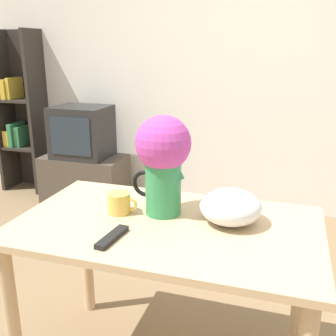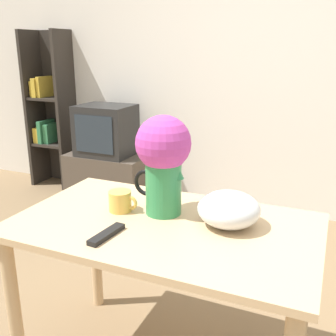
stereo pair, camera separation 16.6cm
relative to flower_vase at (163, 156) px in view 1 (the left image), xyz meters
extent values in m
cube|color=silver|center=(0.11, 2.06, 0.28)|extent=(8.00, 0.05, 2.60)
cube|color=tan|center=(0.04, -0.09, -0.27)|extent=(1.26, 0.75, 0.03)
cylinder|color=tan|center=(-0.53, -0.41, -0.66)|extent=(0.06, 0.06, 0.73)
cylinder|color=tan|center=(-0.53, 0.22, -0.66)|extent=(0.06, 0.06, 0.73)
cylinder|color=tan|center=(0.61, 0.22, -0.66)|extent=(0.06, 0.06, 0.73)
cylinder|color=#2D844C|center=(0.00, 0.00, -0.14)|extent=(0.16, 0.16, 0.23)
cone|color=#2D844C|center=(0.07, 0.00, -0.06)|extent=(0.05, 0.05, 0.06)
torus|color=black|center=(-0.08, 0.00, -0.13)|extent=(0.12, 0.02, 0.12)
sphere|color=#3D7033|center=(0.00, 0.00, 0.02)|extent=(0.18, 0.18, 0.18)
sphere|color=#B23D99|center=(0.00, 0.00, 0.06)|extent=(0.24, 0.24, 0.24)
cylinder|color=gold|center=(-0.19, -0.06, -0.21)|extent=(0.10, 0.10, 0.09)
torus|color=gold|center=(-0.13, -0.06, -0.21)|extent=(0.07, 0.01, 0.07)
ellipsoid|color=silver|center=(0.30, -0.01, -0.19)|extent=(0.26, 0.26, 0.14)
cube|color=black|center=(-0.11, -0.30, -0.25)|extent=(0.06, 0.19, 0.02)
cube|color=#4C4238|center=(-1.35, 1.67, -0.79)|extent=(0.78, 0.43, 0.47)
cube|color=black|center=(-1.35, 1.67, -0.31)|extent=(0.51, 0.41, 0.48)
cube|color=#232D38|center=(-1.35, 1.46, -0.31)|extent=(0.40, 0.01, 0.34)
cube|color=#2D2823|center=(-2.36, 1.88, -0.20)|extent=(0.04, 0.32, 1.64)
cube|color=#2D2823|center=(-1.95, 1.88, -0.20)|extent=(0.04, 0.32, 1.64)
cube|color=#2D2823|center=(-2.16, 2.03, -0.20)|extent=(0.45, 0.01, 1.64)
cube|color=#2D2823|center=(-2.16, 1.88, -0.56)|extent=(0.38, 0.29, 0.03)
cube|color=gold|center=(-2.30, 1.87, -0.47)|extent=(0.06, 0.23, 0.16)
cube|color=#337A4C|center=(-2.23, 1.87, -0.43)|extent=(0.05, 0.24, 0.24)
cube|color=#337A4C|center=(-2.17, 1.87, -0.45)|extent=(0.06, 0.19, 0.21)
cube|color=#2D2823|center=(-2.16, 1.88, -0.07)|extent=(0.38, 0.29, 0.03)
cube|color=gold|center=(-2.30, 1.87, 0.02)|extent=(0.05, 0.19, 0.16)
cube|color=gold|center=(-2.25, 1.87, 0.04)|extent=(0.05, 0.26, 0.20)
cube|color=gold|center=(-2.20, 1.87, 0.05)|extent=(0.04, 0.23, 0.21)
camera|label=1|loc=(0.50, -1.52, 0.44)|focal=42.00mm
camera|label=2|loc=(0.66, -1.46, 0.44)|focal=42.00mm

